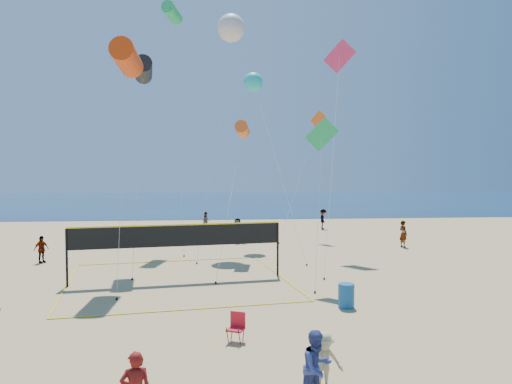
{
  "coord_description": "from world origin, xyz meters",
  "views": [
    {
      "loc": [
        -0.14,
        -11.83,
        5.29
      ],
      "look_at": [
        1.07,
        2.0,
        4.57
      ],
      "focal_mm": 35.0,
      "sensor_mm": 36.0,
      "label": 1
    }
  ],
  "objects": [
    {
      "name": "kite_1",
      "position": [
        -3.79,
        15.56,
        10.43
      ],
      "size": [
        1.21,
        5.28,
        11.05
      ],
      "rotation": [
        0.0,
        0.0,
        0.13
      ],
      "color": "black",
      "rests_on": "ground"
    },
    {
      "name": "kite_5",
      "position": [
        7.72,
        18.8,
        11.61
      ],
      "size": [
        3.81,
        8.99,
        13.2
      ],
      "rotation": [
        0.0,
        0.0,
        -0.3
      ],
      "color": "#E93262",
      "rests_on": "ground"
    },
    {
      "name": "far_person_4",
      "position": [
        9.13,
        29.18,
        0.83
      ],
      "size": [
        0.75,
        1.14,
        1.66
      ],
      "primitive_type": "imported",
      "rotation": [
        0.0,
        0.0,
        1.44
      ],
      "color": "gray",
      "rests_on": "ground"
    },
    {
      "name": "kite_6",
      "position": [
        1.14,
        21.51,
        14.36
      ],
      "size": [
        3.16,
        7.55,
        15.29
      ],
      "rotation": [
        0.0,
        0.0,
        -0.07
      ],
      "color": "silver",
      "rests_on": "ground"
    },
    {
      "name": "camp_chair",
      "position": [
        0.57,
        2.96,
        0.49
      ],
      "size": [
        0.61,
        0.7,
        0.97
      ],
      "rotation": [
        0.0,
        0.0,
        -0.42
      ],
      "color": "red",
      "rests_on": "ground"
    },
    {
      "name": "volleyball_net",
      "position": [
        -1.75,
        11.13,
        1.81
      ],
      "size": [
        11.14,
        11.01,
        2.62
      ],
      "rotation": [
        0.0,
        0.0,
        0.15
      ],
      "color": "black",
      "rests_on": "ground"
    },
    {
      "name": "bystander_a",
      "position": [
        2.15,
        -1.17,
        0.83
      ],
      "size": [
        1.02,
        0.95,
        1.66
      ],
      "primitive_type": "imported",
      "rotation": [
        0.0,
        0.0,
        0.53
      ],
      "color": "navy",
      "rests_on": "ground"
    },
    {
      "name": "far_person_3",
      "position": [
        -0.67,
        29.44,
        0.74
      ],
      "size": [
        0.75,
        0.6,
        1.49
      ],
      "primitive_type": "imported",
      "rotation": [
        0.0,
        0.0,
        0.06
      ],
      "color": "gray",
      "rests_on": "ground"
    },
    {
      "name": "kite_9",
      "position": [
        7.46,
        24.58,
        8.07
      ],
      "size": [
        3.96,
        3.7,
        9.44
      ],
      "rotation": [
        0.0,
        0.0,
        -0.43
      ],
      "color": "orange",
      "rests_on": "ground"
    },
    {
      "name": "kite_0",
      "position": [
        -4.1,
        12.2,
        10.33
      ],
      "size": [
        1.21,
        5.61,
        11.06
      ],
      "rotation": [
        0.0,
        0.0,
        -0.03
      ],
      "color": "red",
      "rests_on": "ground"
    },
    {
      "name": "far_person_0",
      "position": [
        -9.47,
        16.12,
        0.74
      ],
      "size": [
        0.82,
        0.9,
        1.48
      ],
      "primitive_type": "imported",
      "rotation": [
        0.0,
        0.0,
        0.89
      ],
      "color": "gray",
      "rests_on": "ground"
    },
    {
      "name": "kite_8",
      "position": [
        -2.81,
        22.92,
        15.66
      ],
      "size": [
        1.72,
        6.89,
        16.25
      ],
      "rotation": [
        0.0,
        0.0,
        -0.24
      ],
      "color": "#20B25D",
      "rests_on": "ground"
    },
    {
      "name": "kite_7",
      "position": [
        2.69,
        22.53,
        11.03
      ],
      "size": [
        2.95,
        9.3,
        11.7
      ],
      "rotation": [
        0.0,
        0.0,
        -0.16
      ],
      "color": "#20C2BE",
      "rests_on": "ground"
    },
    {
      "name": "far_person_1",
      "position": [
        1.57,
        22.33,
        0.85
      ],
      "size": [
        1.62,
        1.18,
        1.69
      ],
      "primitive_type": "imported",
      "rotation": [
        0.0,
        0.0,
        -0.49
      ],
      "color": "gray",
      "rests_on": "ground"
    },
    {
      "name": "far_person_2",
      "position": [
        12.27,
        19.54,
        0.86
      ],
      "size": [
        0.6,
        0.73,
        1.73
      ],
      "primitive_type": "imported",
      "rotation": [
        0.0,
        0.0,
        1.92
      ],
      "color": "gray",
      "rests_on": "ground"
    },
    {
      "name": "trash_barrel",
      "position": [
        4.83,
        6.2,
        0.45
      ],
      "size": [
        0.69,
        0.69,
        0.9
      ],
      "primitive_type": "cylinder",
      "rotation": [
        0.0,
        0.0,
        0.16
      ],
      "color": "#165391",
      "rests_on": "ground"
    },
    {
      "name": "kite_2",
      "position": [
        1.63,
        17.33,
        7.41
      ],
      "size": [
        2.18,
        7.93,
        7.91
      ],
      "rotation": [
        0.0,
        0.0,
        -0.15
      ],
      "color": "orange",
      "rests_on": "ground"
    },
    {
      "name": "bystander_b",
      "position": [
        2.45,
        -0.55,
        0.71
      ],
      "size": [
        0.95,
        0.59,
        1.41
      ],
      "primitive_type": "imported",
      "rotation": [
        0.0,
        0.0,
        0.07
      ],
      "color": "tan",
      "rests_on": "ground"
    },
    {
      "name": "kite_4",
      "position": [
        4.75,
        10.26,
        6.37
      ],
      "size": [
        1.49,
        2.33,
        7.48
      ],
      "rotation": [
        0.0,
        0.0,
        -0.14
      ],
      "color": "#20B25D",
      "rests_on": "ground"
    },
    {
      "name": "ocean",
      "position": [
        0.0,
        62.0,
        0.01
      ],
      "size": [
        140.0,
        50.0,
        0.03
      ],
      "primitive_type": "cube",
      "color": "#10284E",
      "rests_on": "ground"
    }
  ]
}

